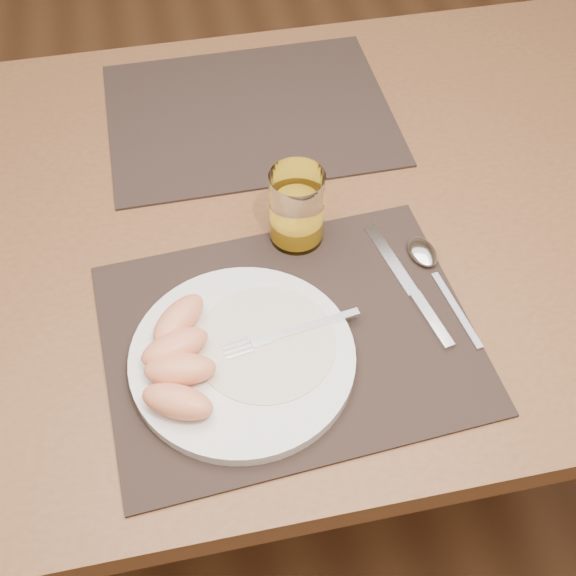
# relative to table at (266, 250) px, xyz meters

# --- Properties ---
(ground) EXTENTS (5.00, 5.00, 0.00)m
(ground) POSITION_rel_table_xyz_m (0.00, 0.00, -0.67)
(ground) COLOR brown
(ground) RESTS_ON ground
(table) EXTENTS (1.40, 0.90, 0.75)m
(table) POSITION_rel_table_xyz_m (0.00, 0.00, 0.00)
(table) COLOR brown
(table) RESTS_ON ground
(placemat_near) EXTENTS (0.47, 0.38, 0.00)m
(placemat_near) POSITION_rel_table_xyz_m (-0.01, -0.22, 0.09)
(placemat_near) COLOR #2E211C
(placemat_near) RESTS_ON table
(placemat_far) EXTENTS (0.45, 0.35, 0.00)m
(placemat_far) POSITION_rel_table_xyz_m (0.02, 0.22, 0.09)
(placemat_far) COLOR #2E211C
(placemat_far) RESTS_ON table
(plate) EXTENTS (0.27, 0.27, 0.02)m
(plate) POSITION_rel_table_xyz_m (-0.07, -0.25, 0.10)
(plate) COLOR white
(plate) RESTS_ON placemat_near
(plate_dressing) EXTENTS (0.17, 0.17, 0.00)m
(plate_dressing) POSITION_rel_table_xyz_m (-0.04, -0.24, 0.10)
(plate_dressing) COLOR white
(plate_dressing) RESTS_ON plate
(fork) EXTENTS (0.18, 0.04, 0.00)m
(fork) POSITION_rel_table_xyz_m (-0.02, -0.23, 0.11)
(fork) COLOR silver
(fork) RESTS_ON plate
(knife) EXTENTS (0.06, 0.22, 0.01)m
(knife) POSITION_rel_table_xyz_m (0.16, -0.19, 0.09)
(knife) COLOR silver
(knife) RESTS_ON placemat_near
(spoon) EXTENTS (0.05, 0.19, 0.01)m
(spoon) POSITION_rel_table_xyz_m (0.19, -0.14, 0.09)
(spoon) COLOR silver
(spoon) RESTS_ON placemat_near
(juice_glass) EXTENTS (0.07, 0.07, 0.11)m
(juice_glass) POSITION_rel_table_xyz_m (0.03, -0.06, 0.14)
(juice_glass) COLOR white
(juice_glass) RESTS_ON placemat_near
(grapefruit_wedges) EXTENTS (0.10, 0.19, 0.03)m
(grapefruit_wedges) POSITION_rel_table_xyz_m (-0.15, -0.25, 0.12)
(grapefruit_wedges) COLOR #F29363
(grapefruit_wedges) RESTS_ON plate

